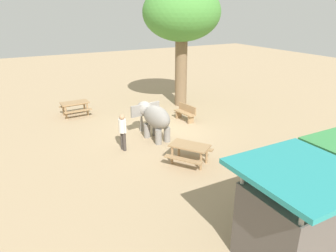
{
  "coord_description": "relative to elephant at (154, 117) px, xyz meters",
  "views": [
    {
      "loc": [
        6.39,
        12.77,
        5.74
      ],
      "look_at": [
        0.29,
        1.45,
        0.8
      ],
      "focal_mm": 32.98,
      "sensor_mm": 36.0,
      "label": 1
    }
  ],
  "objects": [
    {
      "name": "wooden_bench",
      "position": [
        -2.55,
        -1.35,
        -0.56
      ],
      "size": [
        0.58,
        1.44,
        0.88
      ],
      "rotation": [
        0.0,
        0.0,
        4.84
      ],
      "color": "#9E7A51",
      "rests_on": "ground_plane"
    },
    {
      "name": "shade_tree_main",
      "position": [
        -3.8,
        -4.0,
        4.35
      ],
      "size": [
        4.58,
        4.2,
        7.12
      ],
      "color": "brown",
      "rests_on": "ground_plane"
    },
    {
      "name": "picnic_table_near",
      "position": [
        2.51,
        -5.03,
        -0.44
      ],
      "size": [
        1.55,
        1.53,
        0.78
      ],
      "rotation": [
        0.0,
        0.0,
        0.03
      ],
      "color": "#9E7A51",
      "rests_on": "ground_plane"
    },
    {
      "name": "picnic_table_far",
      "position": [
        -0.11,
        2.95,
        -0.44
      ],
      "size": [
        2.07,
        2.08,
        0.78
      ],
      "rotation": [
        0.0,
        0.0,
        5.33
      ],
      "color": "#9E7A51",
      "rests_on": "ground_plane"
    },
    {
      "name": "ground_plane",
      "position": [
        -0.61,
        -0.65,
        -1.03
      ],
      "size": [
        60.0,
        60.0,
        0.0
      ],
      "primitive_type": "plane",
      "color": "tan"
    },
    {
      "name": "person_handler",
      "position": [
        1.74,
        0.59,
        -0.08
      ],
      "size": [
        0.32,
        0.5,
        1.62
      ],
      "rotation": [
        0.0,
        0.0,
        -2.95
      ],
      "color": "#3F3833",
      "rests_on": "ground_plane"
    },
    {
      "name": "market_stall_teal",
      "position": [
        0.5,
        8.37,
        0.11
      ],
      "size": [
        2.5,
        2.5,
        2.52
      ],
      "color": "#59514C",
      "rests_on": "ground_plane"
    },
    {
      "name": "elephant",
      "position": [
        0.0,
        0.0,
        0.0
      ],
      "size": [
        1.56,
        2.34,
        1.61
      ],
      "rotation": [
        0.0,
        0.0,
        4.85
      ],
      "color": "gray",
      "rests_on": "ground_plane"
    }
  ]
}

